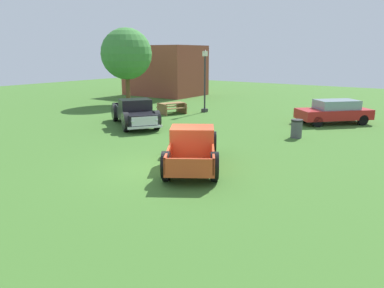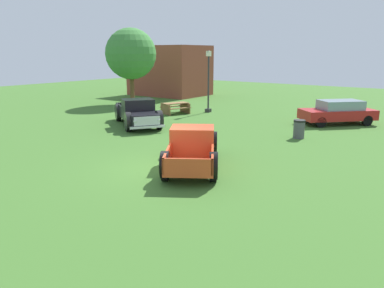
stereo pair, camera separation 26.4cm
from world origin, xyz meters
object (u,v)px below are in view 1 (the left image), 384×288
Objects in this scene: pickup_truck_behind_left at (136,114)px; trash_can at (297,129)px; oak_tree_east at (126,54)px; lamp_post_near at (205,80)px; sedan_distant_b at (334,111)px; picnic_table at (172,107)px; pickup_truck_foreground at (192,146)px.

trash_can is (8.88, 2.51, -0.29)m from pickup_truck_behind_left.
oak_tree_east reaches higher than trash_can.
pickup_truck_behind_left is 0.86× the size of oak_tree_east.
lamp_post_near is 9.73m from trash_can.
pickup_truck_behind_left is at bearing -141.05° from sedan_distant_b.
picnic_table is at bearing 103.16° from pickup_truck_behind_left.
trash_can is (-0.53, -5.09, -0.29)m from sedan_distant_b.
lamp_post_near is 4.68× the size of trash_can.
lamp_post_near is at bearing -175.43° from sedan_distant_b.
trash_can is (10.03, -2.42, -0.01)m from picnic_table.
lamp_post_near is at bearing 121.09° from pickup_truck_foreground.
sedan_distant_b is at bearing 79.35° from pickup_truck_foreground.
sedan_distant_b is 5.13m from trash_can.
picnic_table is (-10.56, -2.67, -0.28)m from sedan_distant_b.
pickup_truck_behind_left reaches higher than pickup_truck_foreground.
picnic_table is at bearing -165.81° from sedan_distant_b.
pickup_truck_foreground is at bearing -104.05° from trash_can.
lamp_post_near reaches higher than picnic_table.
picnic_table is 2.35× the size of trash_can.
trash_can reaches higher than picnic_table.
trash_can is 17.08m from oak_tree_east.
trash_can is at bearing -95.95° from sedan_distant_b.
picnic_table is at bearing 166.41° from trash_can.
sedan_distant_b is at bearing 3.03° from oak_tree_east.
pickup_truck_foreground is at bearing -100.65° from sedan_distant_b.
pickup_truck_foreground is 0.81× the size of oak_tree_east.
sedan_distant_b is at bearing 14.19° from picnic_table.
lamp_post_near reaches higher than trash_can.
pickup_truck_behind_left is 7.07m from lamp_post_near.
pickup_truck_foreground is at bearing -58.91° from lamp_post_near.
sedan_distant_b is at bearing 38.95° from pickup_truck_behind_left.
sedan_distant_b is at bearing 4.57° from lamp_post_near.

